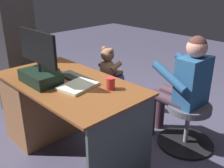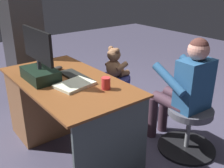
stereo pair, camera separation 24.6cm
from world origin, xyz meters
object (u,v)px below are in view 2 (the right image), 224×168
(desk, at_px, (52,100))
(monitor, at_px, (39,66))
(cup, at_px, (106,83))
(office_chair_teddy, at_px, (114,90))
(computer_mouse, at_px, (58,68))
(keyboard, at_px, (76,77))
(person, at_px, (185,85))
(teddy_bear, at_px, (115,64))
(visitor_chair, at_px, (189,127))
(tv_remote, at_px, (44,66))

(desk, bearing_deg, monitor, 141.90)
(cup, bearing_deg, office_chair_teddy, -41.80)
(monitor, relative_size, cup, 5.41)
(desk, relative_size, computer_mouse, 14.35)
(keyboard, xyz_separation_m, person, (-0.59, -0.79, -0.09))
(computer_mouse, height_order, person, person)
(cup, height_order, teddy_bear, cup)
(computer_mouse, distance_m, visitor_chair, 1.37)
(teddy_bear, bearing_deg, visitor_chair, -177.67)
(keyboard, xyz_separation_m, visitor_chair, (-0.68, -0.80, -0.49))
(computer_mouse, height_order, visitor_chair, computer_mouse)
(teddy_bear, distance_m, person, 0.99)
(cup, height_order, office_chair_teddy, cup)
(cup, bearing_deg, person, -107.67)
(monitor, distance_m, keyboard, 0.33)
(office_chair_teddy, xyz_separation_m, person, (-0.99, -0.05, 0.38))
(monitor, bearing_deg, desk, -38.10)
(cup, bearing_deg, keyboard, 9.82)
(computer_mouse, relative_size, teddy_bear, 0.26)
(computer_mouse, distance_m, teddy_bear, 0.80)
(monitor, bearing_deg, visitor_chair, -127.91)
(keyboard, height_order, teddy_bear, teddy_bear)
(desk, xyz_separation_m, tv_remote, (0.08, 0.01, 0.35))
(tv_remote, bearing_deg, person, -155.31)
(desk, xyz_separation_m, office_chair_teddy, (0.02, -0.83, -0.12))
(keyboard, height_order, visitor_chair, keyboard)
(monitor, height_order, office_chair_teddy, monitor)
(visitor_chair, bearing_deg, desk, 40.01)
(computer_mouse, height_order, tv_remote, computer_mouse)
(office_chair_teddy, bearing_deg, keyboard, 118.32)
(keyboard, height_order, person, person)
(tv_remote, relative_size, teddy_bear, 0.41)
(office_chair_teddy, bearing_deg, visitor_chair, -176.95)
(monitor, distance_m, teddy_bear, 1.08)
(monitor, xyz_separation_m, keyboard, (-0.15, -0.27, -0.12))
(desk, relative_size, keyboard, 3.28)
(visitor_chair, bearing_deg, keyboard, 49.59)
(visitor_chair, height_order, person, person)
(keyboard, bearing_deg, computer_mouse, 5.60)
(keyboard, distance_m, person, 0.99)
(desk, distance_m, teddy_bear, 0.87)
(tv_remote, relative_size, office_chair_teddy, 0.32)
(desk, bearing_deg, tv_remote, 9.82)
(cup, bearing_deg, monitor, 33.01)
(person, bearing_deg, desk, 42.29)
(computer_mouse, relative_size, office_chair_teddy, 0.20)
(tv_remote, relative_size, visitor_chair, 0.27)
(cup, distance_m, office_chair_teddy, 1.13)
(desk, distance_m, visitor_chair, 1.39)
(office_chair_teddy, bearing_deg, monitor, 103.69)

